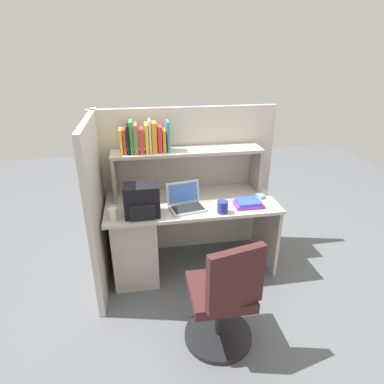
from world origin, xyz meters
The scene contains 13 objects.
ground_plane centered at (0.00, 0.00, 0.00)m, with size 8.00×8.00×0.00m, color #595B60.
desk centered at (-0.39, 0.00, 0.40)m, with size 1.60×0.70×0.73m.
cubicle_partition_rear centered at (0.00, 0.38, 0.78)m, with size 1.84×0.05×1.55m, color #BCB5A8.
cubicle_partition_left centered at (-0.85, -0.05, 0.78)m, with size 0.05×1.06×1.55m, color #BCB5A8.
overhead_hutch centered at (0.00, 0.20, 1.08)m, with size 1.44×0.28×0.45m.
reference_books_on_shelf centered at (-0.40, 0.20, 1.31)m, with size 0.45×0.18×0.30m.
laptop centered at (-0.07, -0.12, 0.78)m, with size 0.35×0.31×0.22m.
backpack centered at (-0.46, -0.20, 0.87)m, with size 0.30×0.23×0.28m.
computer_mouse centered at (0.68, -0.02, 0.75)m, with size 0.06×0.10×0.03m, color #7299C6.
paper_cup centered at (-0.71, -0.23, 0.78)m, with size 0.08×0.08×0.10m, color white.
snack_canister centered at (0.24, -0.27, 0.78)m, with size 0.10×0.10×0.11m, color navy.
desk_book_stack centered at (0.50, -0.18, 0.76)m, with size 0.26×0.18×0.06m.
office_chair centered at (0.07, -0.99, 0.39)m, with size 0.52×0.53×0.93m.
Camera 1 is at (-0.45, -2.70, 2.05)m, focal length 30.01 mm.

